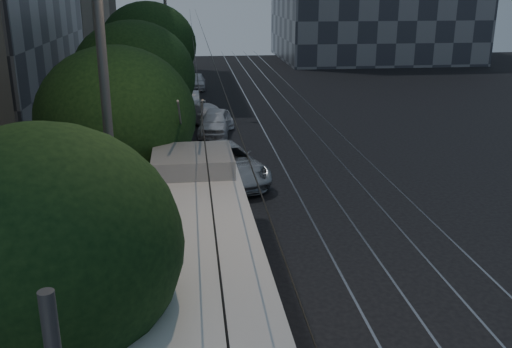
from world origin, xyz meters
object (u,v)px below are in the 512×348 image
at_px(car_white_b, 208,115).
at_px(streetlamp_far, 173,23).
at_px(pickup_silver, 224,163).
at_px(trolleybus, 196,266).
at_px(car_white_a, 215,122).
at_px(car_white_d, 196,81).
at_px(car_white_c, 190,102).
at_px(streetlamp_near, 125,76).

height_order(car_white_b, streetlamp_far, streetlamp_far).
height_order(pickup_silver, car_white_b, pickup_silver).
bearing_deg(trolleybus, car_white_a, 85.28).
bearing_deg(pickup_silver, streetlamp_far, 83.39).
relative_size(pickup_silver, car_white_d, 1.49).
bearing_deg(trolleybus, pickup_silver, 82.37).
bearing_deg(car_white_c, car_white_d, 87.27).
distance_m(car_white_b, car_white_c, 4.71).
relative_size(car_white_b, car_white_c, 1.08).
xyz_separation_m(pickup_silver, car_white_c, (-1.49, 15.63, -0.16)).
height_order(car_white_b, car_white_d, car_white_d).
height_order(trolleybus, car_white_b, trolleybus).
xyz_separation_m(car_white_a, car_white_b, (-0.32, 2.28, -0.09)).
bearing_deg(car_white_b, car_white_c, 80.02).
bearing_deg(car_white_b, streetlamp_far, 104.23).
bearing_deg(pickup_silver, car_white_d, 75.64).
bearing_deg(streetlamp_far, streetlamp_near, -90.63).
bearing_deg(car_white_a, pickup_silver, -80.62).
bearing_deg(car_white_c, car_white_a, -77.00).
distance_m(car_white_a, streetlamp_far, 7.69).
xyz_separation_m(trolleybus, streetlamp_near, (-1.27, -1.02, 4.86)).
height_order(pickup_silver, streetlamp_far, streetlamp_far).
height_order(car_white_a, car_white_b, car_white_a).
xyz_separation_m(car_white_a, streetlamp_near, (-2.67, -21.52, 5.92)).
xyz_separation_m(pickup_silver, car_white_a, (0.00, 8.78, -0.10)).
bearing_deg(car_white_d, car_white_c, -92.16).
bearing_deg(pickup_silver, car_white_a, 73.49).
bearing_deg(streetlamp_far, pickup_silver, -80.10).
height_order(car_white_a, car_white_c, car_white_a).
height_order(trolleybus, car_white_c, trolleybus).
distance_m(trolleybus, car_white_d, 36.52).
xyz_separation_m(car_white_b, car_white_c, (-1.17, 4.57, 0.03)).
relative_size(trolleybus, car_white_b, 2.98).
distance_m(car_white_c, streetlamp_near, 29.01).
relative_size(car_white_a, streetlamp_near, 0.38).
height_order(pickup_silver, car_white_c, pickup_silver).
relative_size(car_white_b, streetlamp_near, 0.39).
bearing_deg(streetlamp_near, trolleybus, 38.73).
bearing_deg(car_white_d, car_white_b, -86.14).
relative_size(pickup_silver, car_white_a, 1.39).
bearing_deg(car_white_b, car_white_d, 68.24).
distance_m(pickup_silver, streetlamp_near, 14.26).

